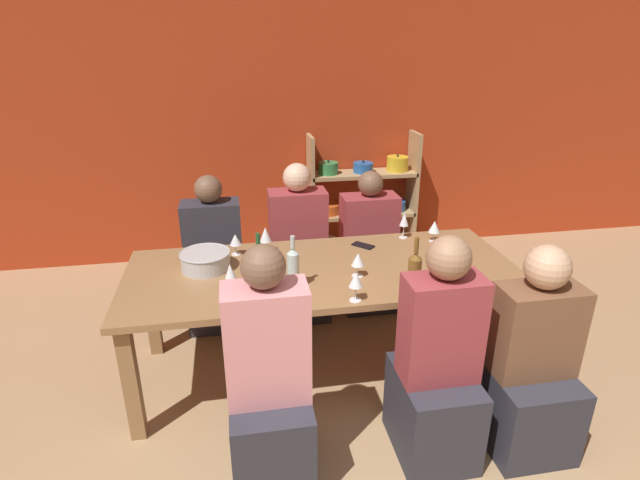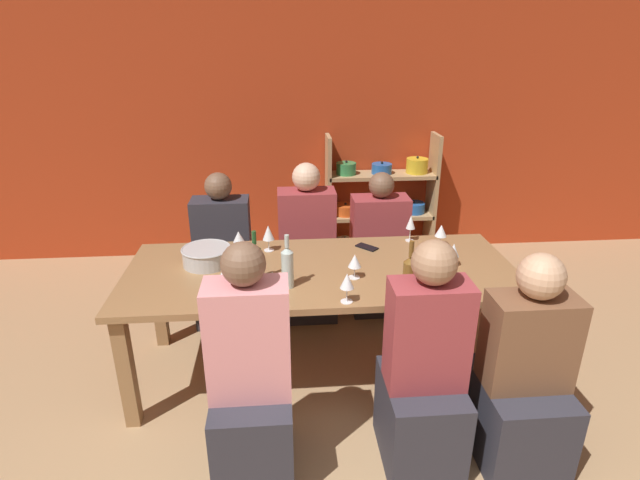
{
  "view_description": "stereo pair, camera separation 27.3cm",
  "coord_description": "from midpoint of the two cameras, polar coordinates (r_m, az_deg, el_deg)",
  "views": [
    {
      "loc": [
        -0.59,
        -0.98,
        2.08
      ],
      "look_at": [
        -0.08,
        1.86,
        0.9
      ],
      "focal_mm": 28.0,
      "sensor_mm": 36.0,
      "label": 1
    },
    {
      "loc": [
        -0.32,
        -1.02,
        2.08
      ],
      "look_at": [
        -0.08,
        1.86,
        0.9
      ],
      "focal_mm": 28.0,
      "sensor_mm": 36.0,
      "label": 2
    }
  ],
  "objects": [
    {
      "name": "shelf_unit",
      "position": [
        5.02,
        8.45,
        3.77
      ],
      "size": [
        1.07,
        0.3,
        1.22
      ],
      "color": "tan",
      "rests_on": "ground_plane"
    },
    {
      "name": "wine_glass_empty_a",
      "position": [
        2.7,
        -2.57,
        -4.56
      ],
      "size": [
        0.08,
        0.08,
        0.16
      ],
      "color": "white",
      "rests_on": "dining_table"
    },
    {
      "name": "person_far_c",
      "position": [
        3.94,
        -8.93,
        -2.96
      ],
      "size": [
        0.43,
        0.53,
        1.16
      ],
      "rotation": [
        0.0,
        0.0,
        3.14
      ],
      "color": "#2D2D38",
      "rests_on": "ground_plane"
    },
    {
      "name": "wine_glass_red_b",
      "position": [
        3.53,
        12.53,
        1.88
      ],
      "size": [
        0.06,
        0.06,
        0.19
      ],
      "color": "white",
      "rests_on": "dining_table"
    },
    {
      "name": "wine_glass_empty_b",
      "position": [
        3.22,
        17.39,
        -1.21
      ],
      "size": [
        0.07,
        0.07,
        0.15
      ],
      "color": "white",
      "rests_on": "dining_table"
    },
    {
      "name": "wine_glass_red_a",
      "position": [
        3.31,
        -6.97,
        0.27
      ],
      "size": [
        0.08,
        0.08,
        0.14
      ],
      "color": "white",
      "rests_on": "dining_table"
    },
    {
      "name": "person_far_b",
      "position": [
        4.11,
        8.54,
        -2.15
      ],
      "size": [
        0.45,
        0.56,
        1.12
      ],
      "rotation": [
        0.0,
        0.0,
        3.14
      ],
      "color": "#2D2D38",
      "rests_on": "ground_plane"
    },
    {
      "name": "wine_glass_white_b",
      "position": [
        2.94,
        6.65,
        -2.52
      ],
      "size": [
        0.08,
        0.08,
        0.15
      ],
      "color": "white",
      "rests_on": "dining_table"
    },
    {
      "name": "person_near_c",
      "position": [
        2.68,
        14.66,
        -15.78
      ],
      "size": [
        0.38,
        0.48,
        1.24
      ],
      "color": "#2D2D38",
      "rests_on": "ground_plane"
    },
    {
      "name": "wall_back_red",
      "position": [
        4.91,
        0.61,
        13.66
      ],
      "size": [
        8.8,
        0.06,
        2.7
      ],
      "color": "#B23819",
      "rests_on": "ground_plane"
    },
    {
      "name": "person_near_a",
      "position": [
        2.54,
        -4.64,
        -17.29
      ],
      "size": [
        0.39,
        0.48,
        1.27
      ],
      "color": "#2D2D38",
      "rests_on": "ground_plane"
    },
    {
      "name": "person_far_a",
      "position": [
        3.96,
        0.49,
        -2.25
      ],
      "size": [
        0.44,
        0.55,
        1.22
      ],
      "rotation": [
        0.0,
        0.0,
        3.14
      ],
      "color": "#2D2D38",
      "rests_on": "ground_plane"
    },
    {
      "name": "dining_table",
      "position": [
        3.12,
        2.67,
        -4.67
      ],
      "size": [
        2.4,
        0.98,
        0.75
      ],
      "color": "olive",
      "rests_on": "ground_plane"
    },
    {
      "name": "wine_bottle_amber",
      "position": [
        2.89,
        -4.74,
        -2.53
      ],
      "size": [
        0.07,
        0.07,
        0.31
      ],
      "color": "#1E4C23",
      "rests_on": "dining_table"
    },
    {
      "name": "cell_phone",
      "position": [
        3.41,
        7.68,
        -0.86
      ],
      "size": [
        0.15,
        0.16,
        0.01
      ],
      "color": "black",
      "rests_on": "dining_table"
    },
    {
      "name": "wine_glass_red_d",
      "position": [
        3.51,
        15.85,
        0.94
      ],
      "size": [
        0.08,
        0.08,
        0.15
      ],
      "color": "white",
      "rests_on": "dining_table"
    },
    {
      "name": "wine_glass_red_c",
      "position": [
        2.84,
        -8.05,
        -3.28
      ],
      "size": [
        0.06,
        0.06,
        0.16
      ],
      "color": "white",
      "rests_on": "dining_table"
    },
    {
      "name": "wine_glass_white_d",
      "position": [
        3.3,
        -3.58,
        0.72
      ],
      "size": [
        0.08,
        0.08,
        0.18
      ],
      "color": "white",
      "rests_on": "dining_table"
    },
    {
      "name": "wine_glass_white_c",
      "position": [
        2.73,
        -5.38,
        -4.01
      ],
      "size": [
        0.08,
        0.08,
        0.17
      ],
      "color": "white",
      "rests_on": "dining_table"
    },
    {
      "name": "wine_glass_white_a",
      "position": [
        2.67,
        6.06,
        -4.84
      ],
      "size": [
        0.08,
        0.08,
        0.17
      ],
      "color": "white",
      "rests_on": "dining_table"
    },
    {
      "name": "wine_bottle_green",
      "position": [
        2.83,
        12.96,
        -3.8
      ],
      "size": [
        0.08,
        0.08,
        0.31
      ],
      "color": "brown",
      "rests_on": "dining_table"
    },
    {
      "name": "wine_bottle_dark",
      "position": [
        2.81,
        -0.97,
        -3.07
      ],
      "size": [
        0.07,
        0.07,
        0.32
      ],
      "color": "#B2C6C1",
      "rests_on": "dining_table"
    },
    {
      "name": "person_near_b",
      "position": [
        2.89,
        24.59,
        -15.05
      ],
      "size": [
        0.42,
        0.53,
        1.16
      ],
      "color": "#2D2D38",
      "rests_on": "ground_plane"
    },
    {
      "name": "mixing_bowl",
      "position": [
        3.17,
        -10.44,
        -1.79
      ],
      "size": [
        0.31,
        0.31,
        0.11
      ],
      "color": "#B7BABC",
      "rests_on": "dining_table"
    }
  ]
}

